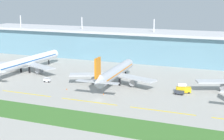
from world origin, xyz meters
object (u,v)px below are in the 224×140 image
at_px(airliner_near, 26,62).
at_px(fuel_truck, 183,89).
at_px(airliner_middle, 115,73).
at_px(safety_cone_nose_front, 67,89).
at_px(baggage_cart, 47,80).
at_px(safety_cone_left_wingtip, 104,94).
at_px(pushback_tug, 179,92).

xyz_separation_m(airliner_near, fuel_truck, (99.51, -9.75, -4.20)).
bearing_deg(fuel_truck, airliner_middle, 176.02).
relative_size(fuel_truck, safety_cone_nose_front, 10.92).
xyz_separation_m(airliner_near, baggage_cart, (25.75, -16.80, -5.19)).
xyz_separation_m(airliner_near, safety_cone_left_wingtip, (64.36, -27.09, -6.11)).
height_order(airliner_near, fuel_truck, airliner_near).
bearing_deg(airliner_near, safety_cone_left_wingtip, -22.83).
bearing_deg(fuel_truck, airliner_near, 174.41).
bearing_deg(safety_cone_nose_front, pushback_tug, 13.49).
xyz_separation_m(baggage_cart, fuel_truck, (73.76, 7.05, 1.00)).
xyz_separation_m(safety_cone_left_wingtip, safety_cone_nose_front, (-20.85, 0.85, 0.00)).
xyz_separation_m(fuel_truck, safety_cone_left_wingtip, (-35.15, -17.35, -1.91)).
height_order(airliner_near, airliner_middle, same).
height_order(baggage_cart, safety_cone_nose_front, baggage_cart).
bearing_deg(fuel_truck, baggage_cart, -174.54).
bearing_deg(baggage_cart, fuel_truck, 5.46).
bearing_deg(airliner_middle, pushback_tug, -9.33).
relative_size(airliner_near, baggage_cart, 18.65).
relative_size(airliner_near, safety_cone_nose_front, 102.91).
bearing_deg(fuel_truck, pushback_tug, -108.71).
relative_size(fuel_truck, safety_cone_left_wingtip, 10.92).
distance_m(pushback_tug, fuel_truck, 3.71).
distance_m(pushback_tug, safety_cone_nose_front, 56.43).
bearing_deg(pushback_tug, airliner_middle, 170.67).
distance_m(airliner_middle, safety_cone_nose_front, 27.46).
bearing_deg(safety_cone_left_wingtip, pushback_tug, 22.38).
xyz_separation_m(airliner_near, safety_cone_nose_front, (43.51, -26.25, -6.11)).
height_order(airliner_middle, baggage_cart, airliner_middle).
height_order(airliner_near, safety_cone_left_wingtip, airliner_near).
bearing_deg(airliner_near, fuel_truck, -5.59).
height_order(airliner_middle, fuel_truck, airliner_middle).
bearing_deg(safety_cone_nose_front, baggage_cart, 151.99).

